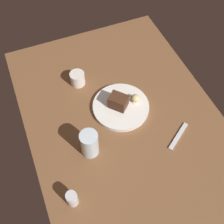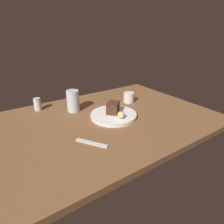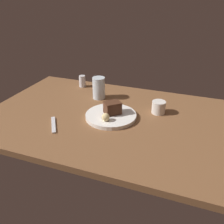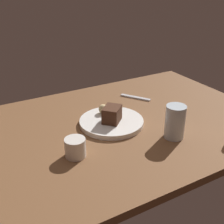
# 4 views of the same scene
# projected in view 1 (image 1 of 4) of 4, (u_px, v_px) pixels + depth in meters

# --- Properties ---
(dining_table) EXTENTS (1.20, 0.84, 0.03)m
(dining_table) POSITION_uv_depth(u_px,v_px,m) (123.00, 119.00, 1.27)
(dining_table) COLOR brown
(dining_table) RESTS_ON ground
(dessert_plate) EXTENTS (0.26, 0.26, 0.02)m
(dessert_plate) POSITION_uv_depth(u_px,v_px,m) (121.00, 107.00, 1.28)
(dessert_plate) COLOR white
(dessert_plate) RESTS_ON dining_table
(chocolate_cake_slice) EXTENTS (0.10, 0.10, 0.06)m
(chocolate_cake_slice) POSITION_uv_depth(u_px,v_px,m) (118.00, 101.00, 1.25)
(chocolate_cake_slice) COLOR #472819
(chocolate_cake_slice) RESTS_ON dessert_plate
(bread_roll) EXTENTS (0.04, 0.04, 0.04)m
(bread_roll) POSITION_uv_depth(u_px,v_px,m) (135.00, 98.00, 1.27)
(bread_roll) COLOR #DBC184
(bread_roll) RESTS_ON dessert_plate
(salt_shaker) EXTENTS (0.04, 0.04, 0.08)m
(salt_shaker) POSITION_uv_depth(u_px,v_px,m) (72.00, 199.00, 1.02)
(salt_shaker) COLOR silver
(salt_shaker) RESTS_ON dining_table
(water_glass) EXTENTS (0.07, 0.07, 0.13)m
(water_glass) POSITION_uv_depth(u_px,v_px,m) (90.00, 144.00, 1.11)
(water_glass) COLOR silver
(water_glass) RESTS_ON dining_table
(coffee_cup) EXTENTS (0.07, 0.07, 0.07)m
(coffee_cup) POSITION_uv_depth(u_px,v_px,m) (78.00, 79.00, 1.34)
(coffee_cup) COLOR silver
(coffee_cup) RESTS_ON dining_table
(dessert_spoon) EXTENTS (0.10, 0.13, 0.01)m
(dessert_spoon) POSITION_uv_depth(u_px,v_px,m) (178.00, 136.00, 1.20)
(dessert_spoon) COLOR silver
(dessert_spoon) RESTS_ON dining_table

